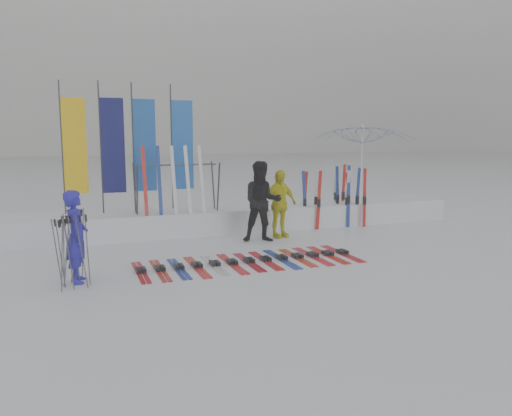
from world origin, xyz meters
name	(u,v)px	position (x,y,z in m)	size (l,w,h in m)	color
ground	(277,275)	(0.00, 0.00, 0.00)	(120.00, 120.00, 0.00)	white
snow_bank	(209,219)	(0.00, 4.60, 0.30)	(14.00, 1.60, 0.60)	white
person_blue	(76,237)	(-3.35, 0.81, 0.79)	(0.58, 0.38, 1.59)	#241EB0
person_black	(262,202)	(0.81, 2.82, 0.95)	(0.93, 0.72, 1.91)	black
person_yellow	(279,204)	(1.38, 3.14, 0.84)	(0.98, 0.41, 1.67)	yellow
tent_canopy	(362,169)	(5.19, 5.46, 1.47)	(3.19, 3.26, 2.93)	white
ski_row	(250,261)	(-0.14, 1.04, 0.04)	(4.39, 1.68, 0.07)	#B40E16
pole_cluster	(71,251)	(-3.45, 0.62, 0.60)	(0.57, 0.73, 1.26)	#595B60
feather_flags	(129,146)	(-1.99, 4.82, 2.24)	(3.24, 0.31, 3.20)	#383A3F
ski_rack	(177,181)	(-0.93, 4.20, 1.38)	(2.04, 0.80, 1.23)	#383A3F
upright_skis	(336,197)	(3.49, 4.06, 0.80)	(1.74, 0.98, 1.70)	red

